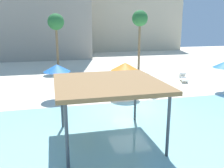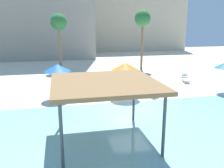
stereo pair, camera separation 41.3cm
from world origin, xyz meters
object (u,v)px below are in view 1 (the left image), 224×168
lounge_chair_0 (87,93)px  lounge_chair_1 (183,78)px  shade_pavilion (108,85)px  beach_umbrella_orange_1 (125,67)px  palm_tree_0 (56,23)px  lounge_chair_2 (146,91)px  palm_tree_1 (140,20)px  beach_umbrella_blue_0 (57,68)px

lounge_chair_0 → lounge_chair_1: same height
lounge_chair_0 → lounge_chair_1: 10.51m
shade_pavilion → beach_umbrella_orange_1: bearing=66.9°
lounge_chair_1 → lounge_chair_0: bearing=-54.5°
beach_umbrella_orange_1 → lounge_chair_0: bearing=164.7°
beach_umbrella_orange_1 → lounge_chair_1: beach_umbrella_orange_1 is taller
palm_tree_0 → shade_pavilion: bearing=-84.7°
palm_tree_0 → lounge_chair_2: bearing=-62.6°
shade_pavilion → lounge_chair_0: bearing=90.0°
lounge_chair_0 → palm_tree_1: size_ratio=0.27×
lounge_chair_0 → palm_tree_0: bearing=-174.2°
lounge_chair_0 → palm_tree_1: 14.27m
beach_umbrella_blue_0 → lounge_chair_1: bearing=13.7°
lounge_chair_1 → lounge_chair_2: 6.57m
lounge_chair_2 → palm_tree_1: (3.38, 11.03, 5.63)m
beach_umbrella_blue_0 → palm_tree_1: 14.91m
beach_umbrella_blue_0 → palm_tree_1: bearing=45.4°
palm_tree_0 → beach_umbrella_blue_0: bearing=-91.8°
shade_pavilion → lounge_chair_2: (4.64, 6.82, -2.46)m
shade_pavilion → lounge_chair_2: shade_pavilion is taller
lounge_chair_2 → palm_tree_0: palm_tree_0 is taller
shade_pavilion → beach_umbrella_orange_1: 7.29m
beach_umbrella_blue_0 → palm_tree_1: (10.17, 10.30, 3.61)m
shade_pavilion → lounge_chair_1: size_ratio=2.43×
beach_umbrella_blue_0 → lounge_chair_1: size_ratio=1.32×
lounge_chair_1 → palm_tree_0: bearing=-107.7°
palm_tree_1 → beach_umbrella_blue_0: bearing=-134.6°
shade_pavilion → beach_umbrella_orange_1: shade_pavilion is taller
lounge_chair_0 → palm_tree_0: (-1.78, 11.72, 5.25)m
beach_umbrella_blue_0 → lounge_chair_2: size_ratio=1.33×
lounge_chair_0 → shade_pavilion: bearing=-2.9°
beach_umbrella_blue_0 → lounge_chair_2: 7.11m
lounge_chair_0 → palm_tree_1: palm_tree_1 is taller
shade_pavilion → lounge_chair_1: bearing=46.3°
shade_pavilion → lounge_chair_0: 7.87m
palm_tree_0 → beach_umbrella_orange_1: bearing=-69.7°
lounge_chair_1 → beach_umbrella_blue_0: bearing=-57.7°
shade_pavilion → lounge_chair_2: size_ratio=2.45×
lounge_chair_2 → palm_tree_0: size_ratio=0.29×
shade_pavilion → beach_umbrella_blue_0: shade_pavilion is taller
beach_umbrella_orange_1 → palm_tree_1: size_ratio=0.38×
palm_tree_0 → lounge_chair_1: bearing=-36.2°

